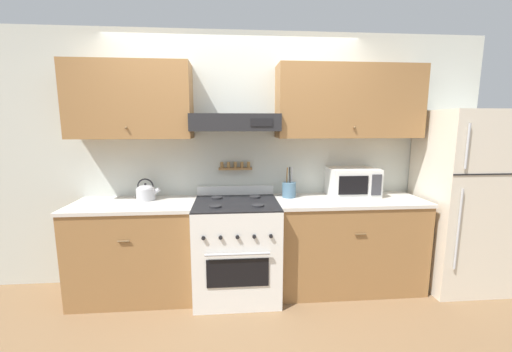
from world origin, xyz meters
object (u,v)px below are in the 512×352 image
at_px(stove_range, 237,248).
at_px(tea_kettle, 146,192).
at_px(utensil_crock, 289,189).
at_px(microwave, 352,182).
at_px(refrigerator, 462,200).

distance_m(stove_range, tea_kettle, 1.03).
bearing_deg(utensil_crock, tea_kettle, -180.00).
bearing_deg(utensil_crock, microwave, 1.55).
bearing_deg(microwave, stove_range, -170.95).
bearing_deg(refrigerator, microwave, 170.37).
bearing_deg(refrigerator, tea_kettle, 177.00).
distance_m(microwave, utensil_crock, 0.66).
bearing_deg(tea_kettle, refrigerator, -3.00).
xyz_separation_m(refrigerator, tea_kettle, (-3.14, 0.16, 0.11)).
bearing_deg(stove_range, tea_kettle, 168.79).
bearing_deg(microwave, tea_kettle, -179.50).
height_order(tea_kettle, microwave, microwave).
bearing_deg(stove_range, utensil_crock, 17.88).
xyz_separation_m(stove_range, tea_kettle, (-0.87, 0.17, 0.53)).
height_order(stove_range, tea_kettle, tea_kettle).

